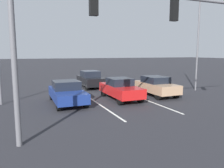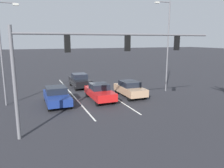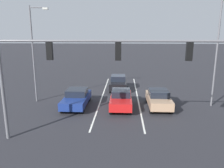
# 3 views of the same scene
# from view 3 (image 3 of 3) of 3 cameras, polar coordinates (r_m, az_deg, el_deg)

# --- Properties ---
(ground_plane) EXTENTS (240.00, 240.00, 0.00)m
(ground_plane) POSITION_cam_3_polar(r_m,az_deg,el_deg) (24.27, 2.17, -1.55)
(ground_plane) COLOR #28282D
(lane_stripe_left_divider) EXTENTS (0.12, 16.88, 0.01)m
(lane_stripe_left_divider) POSITION_cam_3_polar(r_m,az_deg,el_deg) (21.95, 6.63, -3.18)
(lane_stripe_left_divider) COLOR silver
(lane_stripe_left_divider) RESTS_ON ground_plane
(lane_stripe_center_divider) EXTENTS (0.12, 16.88, 0.01)m
(lane_stripe_center_divider) POSITION_cam_3_polar(r_m,az_deg,el_deg) (22.02, -2.50, -3.06)
(lane_stripe_center_divider) COLOR silver
(lane_stripe_center_divider) RESTS_ON ground_plane
(car_tan_leftlane_front) EXTENTS (1.78, 4.05, 1.50)m
(car_tan_leftlane_front) POSITION_cam_3_polar(r_m,az_deg,el_deg) (18.71, 12.05, -3.75)
(car_tan_leftlane_front) COLOR tan
(car_tan_leftlane_front) RESTS_ON ground_plane
(car_navy_rightlane_front) EXTENTS (1.89, 4.39, 1.48)m
(car_navy_rightlane_front) POSITION_cam_3_polar(r_m,az_deg,el_deg) (18.86, -9.23, -3.63)
(car_navy_rightlane_front) COLOR navy
(car_navy_rightlane_front) RESTS_ON ground_plane
(car_red_midlane_front) EXTENTS (1.74, 4.30, 1.53)m
(car_red_midlane_front) POSITION_cam_3_polar(r_m,az_deg,el_deg) (18.27, 2.35, -3.89)
(car_red_midlane_front) COLOR red
(car_red_midlane_front) RESTS_ON ground_plane
(car_black_midlane_second) EXTENTS (1.78, 4.07, 1.61)m
(car_black_midlane_second) POSITION_cam_3_polar(r_m,az_deg,el_deg) (24.20, 1.62, 0.37)
(car_black_midlane_second) COLOR black
(car_black_midlane_second) RESTS_ON ground_plane
(traffic_signal_gantry) EXTENTS (12.79, 0.37, 6.13)m
(traffic_signal_gantry) POSITION_cam_3_polar(r_m,az_deg,el_deg) (11.97, -8.81, 6.08)
(traffic_signal_gantry) COLOR slate
(traffic_signal_gantry) RESTS_ON ground_plane
(street_lamp_right_shoulder) EXTENTS (1.66, 0.24, 8.39)m
(street_lamp_right_shoulder) POSITION_cam_3_polar(r_m,az_deg,el_deg) (20.51, -19.58, 8.59)
(street_lamp_right_shoulder) COLOR slate
(street_lamp_right_shoulder) RESTS_ON ground_plane
(street_lamp_left_shoulder) EXTENTS (1.79, 0.24, 9.22)m
(street_lamp_left_shoulder) POSITION_cam_3_polar(r_m,az_deg,el_deg) (19.91, 25.40, 9.27)
(street_lamp_left_shoulder) COLOR slate
(street_lamp_left_shoulder) RESTS_ON ground_plane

